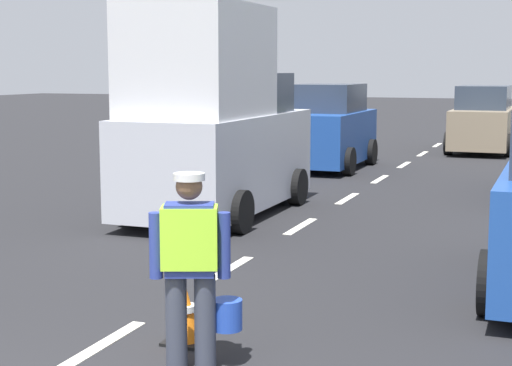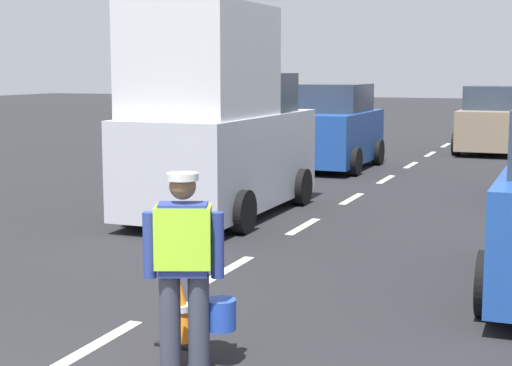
% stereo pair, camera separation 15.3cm
% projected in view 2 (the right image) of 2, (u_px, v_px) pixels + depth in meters
% --- Properties ---
extents(ground_plane, '(96.00, 96.00, 0.00)m').
position_uv_depth(ground_plane, '(432.00, 153.00, 24.21)').
color(ground_plane, black).
extents(lane_center_line, '(0.14, 46.40, 0.01)m').
position_uv_depth(lane_center_line, '(452.00, 142.00, 28.08)').
color(lane_center_line, silver).
rests_on(lane_center_line, ground).
extents(road_worker, '(0.69, 0.55, 1.67)m').
position_uv_depth(road_worker, '(187.00, 261.00, 6.64)').
color(road_worker, '#383D4C').
rests_on(road_worker, ground).
extents(traffic_cone_near, '(0.36, 0.36, 0.58)m').
position_uv_depth(traffic_cone_near, '(180.00, 312.00, 7.40)').
color(traffic_cone_near, black).
rests_on(traffic_cone_near, ground).
extents(delivery_truck, '(2.16, 4.60, 3.54)m').
position_uv_depth(delivery_truck, '(217.00, 123.00, 13.62)').
color(delivery_truck, silver).
rests_on(delivery_truck, ground).
extents(car_oncoming_second, '(1.99, 3.82, 2.14)m').
position_uv_depth(car_oncoming_second, '(333.00, 130.00, 20.39)').
color(car_oncoming_second, '#1E4799').
rests_on(car_oncoming_second, ground).
extents(car_outgoing_far, '(1.93, 4.25, 2.02)m').
position_uv_depth(car_outgoing_far, '(492.00, 121.00, 24.45)').
color(car_outgoing_far, gray).
rests_on(car_outgoing_far, ground).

